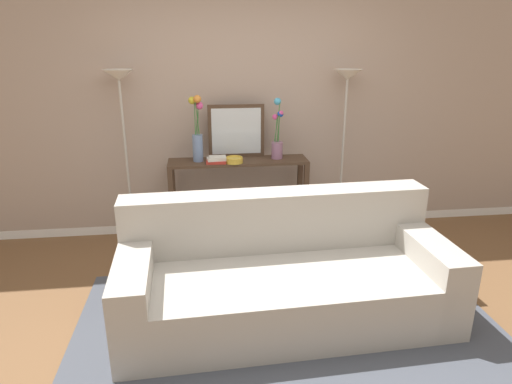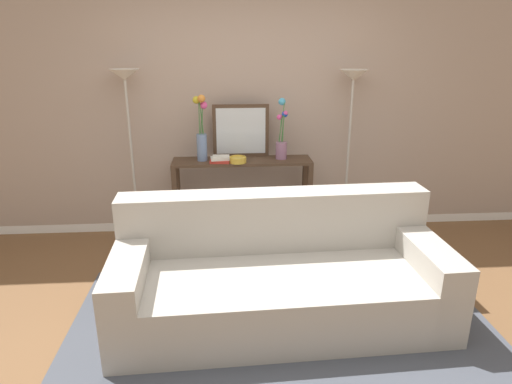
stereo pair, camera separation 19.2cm
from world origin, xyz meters
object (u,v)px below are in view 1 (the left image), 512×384
object	(u,v)px
floor_lamp_right	(346,107)
book_row_under_console	(200,236)
console_table	(239,186)
vase_short_flowers	(277,137)
couch	(284,277)
vase_tall_flowers	(197,133)
floor_lamp_left	(122,110)
wall_mirror	(236,131)
book_stack	(217,160)
fruit_bowl	(234,160)

from	to	relation	value
floor_lamp_right	book_row_under_console	size ratio (longest dim) A/B	5.43
console_table	vase_short_flowers	xyz separation A→B (m)	(0.40, 0.03, 0.48)
couch	vase_tall_flowers	bearing A→B (deg)	113.30
floor_lamp_left	wall_mirror	xyz separation A→B (m)	(1.08, 0.08, -0.24)
book_row_under_console	floor_lamp_left	bearing A→B (deg)	175.19
floor_lamp_left	console_table	bearing A→B (deg)	-3.01
book_stack	wall_mirror	bearing A→B (deg)	44.75
fruit_bowl	floor_lamp_right	bearing A→B (deg)	7.62
console_table	book_row_under_console	xyz separation A→B (m)	(-0.41, -0.00, -0.52)
floor_lamp_left	book_row_under_console	size ratio (longest dim) A/B	5.48
couch	floor_lamp_left	xyz separation A→B (m)	(-1.29, 1.44, 1.05)
book_row_under_console	fruit_bowl	bearing A→B (deg)	-14.72
couch	vase_short_flowers	world-z (taller)	vase_short_flowers
floor_lamp_right	fruit_bowl	distance (m)	1.23
floor_lamp_right	fruit_bowl	world-z (taller)	floor_lamp_right
couch	wall_mirror	xyz separation A→B (m)	(-0.21, 1.52, 0.81)
vase_tall_flowers	book_row_under_console	world-z (taller)	vase_tall_flowers
floor_lamp_left	book_stack	size ratio (longest dim) A/B	8.75
vase_tall_flowers	fruit_bowl	bearing A→B (deg)	-16.73
console_table	vase_short_flowers	world-z (taller)	vase_short_flowers
console_table	floor_lamp_left	size ratio (longest dim) A/B	0.80
floor_lamp_right	vase_short_flowers	world-z (taller)	floor_lamp_right
console_table	floor_lamp_right	bearing A→B (deg)	3.00
floor_lamp_right	fruit_bowl	size ratio (longest dim) A/B	10.14
wall_mirror	vase_short_flowers	bearing A→B (deg)	-14.76
couch	console_table	world-z (taller)	couch
floor_lamp_right	vase_short_flowers	size ratio (longest dim) A/B	2.87
floor_lamp_left	vase_tall_flowers	bearing A→B (deg)	-3.99
book_row_under_console	console_table	bearing A→B (deg)	0.00
vase_short_flowers	book_row_under_console	distance (m)	1.29
couch	wall_mirror	distance (m)	1.73
floor_lamp_right	vase_tall_flowers	size ratio (longest dim) A/B	2.66
vase_short_flowers	fruit_bowl	xyz separation A→B (m)	(-0.44, -0.12, -0.18)
floor_lamp_left	floor_lamp_right	size ratio (longest dim) A/B	1.01
floor_lamp_right	vase_short_flowers	bearing A→B (deg)	-177.53
vase_tall_flowers	console_table	bearing A→B (deg)	-1.26
vase_short_flowers	vase_tall_flowers	bearing A→B (deg)	-178.64
console_table	floor_lamp_right	world-z (taller)	floor_lamp_right
fruit_bowl	book_row_under_console	xyz separation A→B (m)	(-0.36, 0.09, -0.82)
wall_mirror	vase_tall_flowers	size ratio (longest dim) A/B	0.87
floor_lamp_right	book_stack	bearing A→B (deg)	-174.07
vase_short_flowers	book_stack	bearing A→B (deg)	-170.23
vase_short_flowers	book_row_under_console	size ratio (longest dim) A/B	1.89
vase_short_flowers	book_stack	distance (m)	0.65
console_table	vase_tall_flowers	distance (m)	0.67
floor_lamp_left	vase_tall_flowers	size ratio (longest dim) A/B	2.68
vase_short_flowers	book_stack	world-z (taller)	vase_short_flowers
floor_lamp_right	book_row_under_console	distance (m)	1.97
floor_lamp_left	vase_short_flowers	size ratio (longest dim) A/B	2.90
floor_lamp_left	wall_mirror	bearing A→B (deg)	4.01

